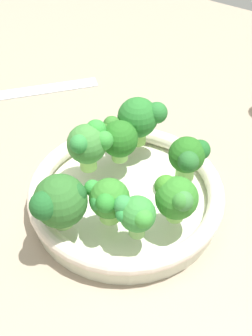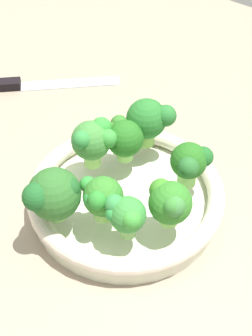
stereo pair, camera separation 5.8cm
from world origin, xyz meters
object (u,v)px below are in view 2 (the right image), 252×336
at_px(bowl, 126,196).
at_px(broccoli_floret_7, 101,198).
at_px(broccoli_floret_0, 126,215).
at_px(broccoli_floret_1, 149,119).
at_px(broccoli_floret_3, 53,195).
at_px(broccoli_floret_4, 190,162).
at_px(broccoli_floret_2, 93,140).
at_px(knife, 21,85).
at_px(broccoli_floret_6, 123,137).
at_px(broccoli_floret_5, 170,203).

xyz_separation_m(bowl, broccoli_floret_7, (-0.01, 0.06, 0.05)).
bearing_deg(broccoli_floret_0, broccoli_floret_1, -60.91).
bearing_deg(broccoli_floret_3, bowl, -107.94).
relative_size(broccoli_floret_0, broccoli_floret_4, 0.89).
xyz_separation_m(broccoli_floret_2, knife, (0.26, -0.09, -0.07)).
distance_m(bowl, broccoli_floret_0, 0.09).
distance_m(broccoli_floret_4, knife, 0.38).
relative_size(broccoli_floret_3, knife, 0.33).
distance_m(bowl, broccoli_floret_2, 0.08).
relative_size(bowl, broccoli_floret_6, 4.32).
relative_size(broccoli_floret_1, broccoli_floret_5, 1.19).
bearing_deg(broccoli_floret_5, broccoli_floret_2, -7.79).
xyz_separation_m(broccoli_floret_5, knife, (0.39, -0.11, -0.07)).
bearing_deg(knife, broccoli_floret_4, 173.51).
bearing_deg(broccoli_floret_4, bowl, 41.57).
height_order(broccoli_floret_0, broccoli_floret_4, broccoli_floret_4).
bearing_deg(broccoli_floret_6, broccoli_floret_2, 61.09).
relative_size(broccoli_floret_0, broccoli_floret_7, 0.96).
distance_m(broccoli_floret_0, broccoli_floret_7, 0.04).
bearing_deg(broccoli_floret_1, broccoli_floret_2, 70.93).
bearing_deg(broccoli_floret_2, broccoli_floret_0, 149.37).
xyz_separation_m(broccoli_floret_3, broccoli_floret_6, (0.01, -0.13, -0.00)).
bearing_deg(knife, broccoli_floret_6, 168.75).
height_order(bowl, broccoli_floret_6, broccoli_floret_6).
xyz_separation_m(broccoli_floret_5, broccoli_floret_6, (0.11, -0.05, -0.00)).
height_order(broccoli_floret_4, knife, broccoli_floret_4).
bearing_deg(broccoli_floret_4, broccoli_floret_5, 105.13).
bearing_deg(broccoli_floret_7, broccoli_floret_0, 175.76).
relative_size(bowl, knife, 1.19).
height_order(broccoli_floret_1, broccoli_floret_7, broccoli_floret_1).
bearing_deg(bowl, broccoli_floret_7, 101.10).
height_order(broccoli_floret_1, knife, broccoli_floret_1).
height_order(broccoli_floret_2, broccoli_floret_5, broccoli_floret_2).
xyz_separation_m(broccoli_floret_0, broccoli_floret_1, (0.08, -0.14, 0.01)).
bearing_deg(knife, bowl, 163.36).
bearing_deg(bowl, broccoli_floret_3, 72.06).
relative_size(broccoli_floret_3, broccoli_floret_5, 1.18).
bearing_deg(broccoli_floret_4, broccoli_floret_2, 22.79).
distance_m(broccoli_floret_3, broccoli_floret_6, 0.13).
bearing_deg(broccoli_floret_2, broccoli_floret_1, -109.07).
relative_size(broccoli_floret_1, broccoli_floret_4, 1.13).
xyz_separation_m(broccoli_floret_0, broccoli_floret_4, (-0.01, -0.11, 0.00)).
distance_m(bowl, broccoli_floret_7, 0.08).
distance_m(broccoli_floret_4, broccoli_floret_6, 0.10).
xyz_separation_m(broccoli_floret_2, broccoli_floret_4, (-0.11, -0.05, -0.00)).
relative_size(broccoli_floret_4, broccoli_floret_5, 1.05).
relative_size(broccoli_floret_2, broccoli_floret_7, 1.18).
distance_m(broccoli_floret_7, knife, 0.36).
height_order(broccoli_floret_2, broccoli_floret_7, broccoli_floret_2).
xyz_separation_m(broccoli_floret_4, knife, (0.37, -0.04, -0.07)).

